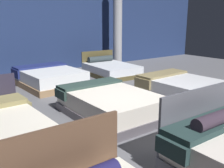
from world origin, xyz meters
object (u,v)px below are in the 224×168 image
Objects in this scene: bed_5 at (182,87)px; support_pillar at (118,24)px; bed_7 at (50,78)px; bed_8 at (111,69)px; bed_4 at (110,104)px.

support_pillar is at bearing 72.30° from bed_5.
support_pillar reaches higher than bed_7.
bed_5 is at bearing -106.14° from support_pillar.
bed_8 reaches higher than bed_7.
bed_8 reaches higher than bed_4.
bed_5 is 3.08m from bed_8.
bed_4 is 1.05× the size of bed_8.
bed_4 is 5.80m from support_pillar.
bed_5 is 3.76m from bed_7.
bed_5 is at bearing 1.79° from bed_4.
bed_5 is (2.34, 0.05, -0.03)m from bed_4.
support_pillar is (3.57, 4.31, 1.50)m from bed_4.
bed_7 is (-2.33, 2.96, 0.03)m from bed_5.
bed_4 is at bearing -123.36° from bed_8.
bed_7 is at bearing 90.42° from bed_4.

